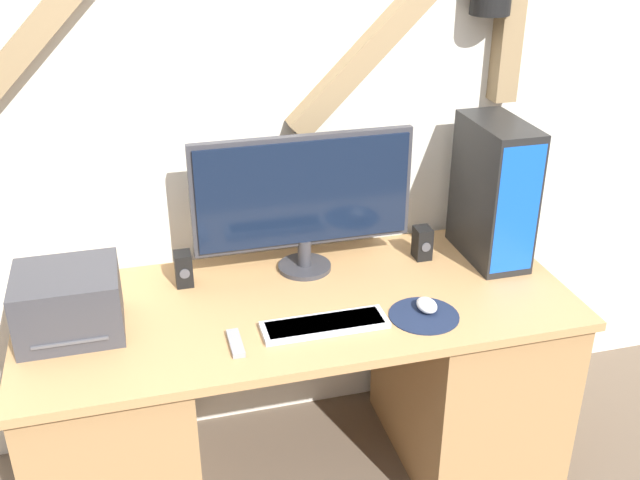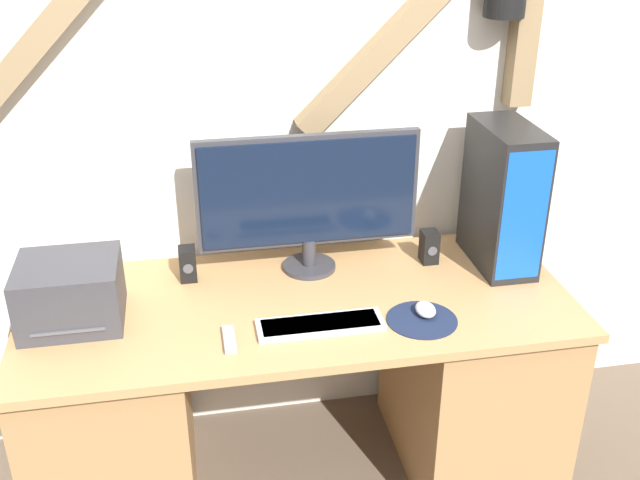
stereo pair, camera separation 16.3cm
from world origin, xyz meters
name	(u,v)px [view 2 (the right image)]	position (x,y,z in m)	size (l,w,h in m)	color
wall_back	(281,79)	(0.02, 0.80, 1.36)	(6.40, 0.19, 2.70)	silver
desk	(300,390)	(0.00, 0.37, 0.39)	(1.77, 0.75, 0.75)	tan
monitor	(308,196)	(0.07, 0.58, 1.02)	(0.75, 0.18, 0.48)	#333338
keyboard	(320,325)	(0.04, 0.20, 0.76)	(0.39, 0.11, 0.02)	silver
mousepad	(422,320)	(0.35, 0.18, 0.75)	(0.22, 0.22, 0.00)	#19233D
mouse	(425,309)	(0.37, 0.21, 0.77)	(0.06, 0.09, 0.04)	silver
computer_tower	(503,197)	(0.73, 0.51, 1.00)	(0.17, 0.35, 0.50)	black
printer	(70,293)	(-0.70, 0.38, 0.84)	(0.30, 0.28, 0.20)	#38383D
speaker_left	(188,264)	(-0.34, 0.58, 0.80)	(0.06, 0.07, 0.12)	black
speaker_right	(429,247)	(0.50, 0.55, 0.80)	(0.06, 0.07, 0.12)	black
remote_control	(229,339)	(-0.24, 0.18, 0.75)	(0.04, 0.13, 0.02)	gray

